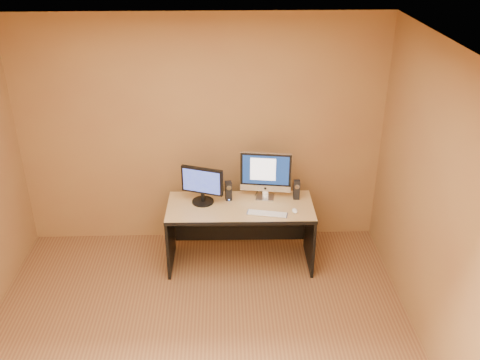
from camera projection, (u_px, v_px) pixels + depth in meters
The scene contains 12 objects.
floor at pixel (199, 358), 4.65m from camera, with size 4.00×4.00×0.00m, color brown.
walls at pixel (193, 231), 4.06m from camera, with size 4.00×4.00×2.60m, color olive, non-canonical shape.
ceiling at pixel (185, 62), 3.48m from camera, with size 4.00×4.00×0.00m, color white.
desk at pixel (240, 235), 5.76m from camera, with size 1.54×0.67×0.71m, color tan, non-canonical shape.
imac at pixel (266, 176), 5.65m from camera, with size 0.55×0.20×0.53m, color #B9B9BE, non-canonical shape.
second_monitor at pixel (202, 185), 5.58m from camera, with size 0.46×0.23×0.40m, color black, non-canonical shape.
speaker_left at pixel (229, 191), 5.68m from camera, with size 0.07×0.07×0.21m, color black, non-canonical shape.
speaker_right at pixel (297, 190), 5.70m from camera, with size 0.07×0.07×0.21m, color black, non-canonical shape.
keyboard at pixel (267, 214), 5.44m from camera, with size 0.41×0.11×0.02m, color #BCBCC1.
mouse at pixel (295, 211), 5.48m from camera, with size 0.06×0.10×0.03m, color white.
cable_a at pixel (262, 193), 5.85m from camera, with size 0.01×0.01×0.21m, color black.
cable_b at pixel (257, 192), 5.87m from camera, with size 0.01×0.01×0.17m, color black.
Camera 1 is at (0.24, -3.46, 3.48)m, focal length 40.00 mm.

